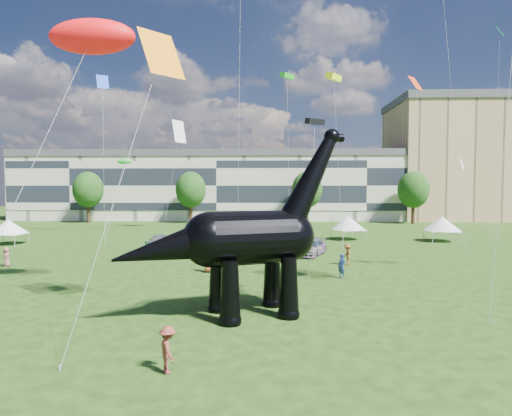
{
  "coord_description": "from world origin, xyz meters",
  "views": [
    {
      "loc": [
        1.82,
        -20.35,
        6.49
      ],
      "look_at": [
        0.84,
        8.0,
        5.0
      ],
      "focal_mm": 30.0,
      "sensor_mm": 36.0,
      "label": 1
    }
  ],
  "objects": [
    {
      "name": "kites",
      "position": [
        -6.98,
        9.44,
        15.75
      ],
      "size": [
        59.3,
        47.78,
        29.29
      ],
      "color": "#FA1013",
      "rests_on": "ground"
    },
    {
      "name": "tree_mid_right",
      "position": [
        8.0,
        53.0,
        6.29
      ],
      "size": [
        5.2,
        5.2,
        9.44
      ],
      "color": "#382314",
      "rests_on": "ground"
    },
    {
      "name": "car_white",
      "position": [
        2.5,
        22.1,
        0.69
      ],
      "size": [
        5.42,
        3.53,
        1.39
      ],
      "primitive_type": "imported",
      "rotation": [
        0.0,
        0.0,
        1.31
      ],
      "color": "silver",
      "rests_on": "ground"
    },
    {
      "name": "ground",
      "position": [
        0.0,
        0.0,
        0.0
      ],
      "size": [
        220.0,
        220.0,
        0.0
      ],
      "primitive_type": "plane",
      "color": "#16330C",
      "rests_on": "ground"
    },
    {
      "name": "tree_mid_left",
      "position": [
        -12.0,
        53.0,
        6.29
      ],
      "size": [
        5.2,
        5.2,
        9.44
      ],
      "color": "#382314",
      "rests_on": "ground"
    },
    {
      "name": "tree_far_right",
      "position": [
        26.0,
        53.0,
        6.29
      ],
      "size": [
        5.2,
        5.2,
        9.44
      ],
      "color": "#382314",
      "rests_on": "ground"
    },
    {
      "name": "car_grey",
      "position": [
        -2.44,
        24.65,
        0.81
      ],
      "size": [
        5.19,
        2.95,
        1.62
      ],
      "primitive_type": "imported",
      "rotation": [
        0.0,
        0.0,
        1.84
      ],
      "color": "slate",
      "rests_on": "ground"
    },
    {
      "name": "gazebo_near",
      "position": [
        11.13,
        31.17,
        1.99
      ],
      "size": [
        5.24,
        5.24,
        2.83
      ],
      "rotation": [
        0.0,
        0.0,
        0.36
      ],
      "color": "silver",
      "rests_on": "ground"
    },
    {
      "name": "visitors",
      "position": [
        -5.14,
        13.39,
        0.85
      ],
      "size": [
        40.7,
        37.02,
        1.89
      ],
      "color": "brown",
      "rests_on": "ground"
    },
    {
      "name": "car_silver",
      "position": [
        -10.01,
        24.02,
        0.69
      ],
      "size": [
        1.76,
        4.12,
        1.39
      ],
      "primitive_type": "imported",
      "rotation": [
        0.0,
        0.0,
        -0.03
      ],
      "color": "#B0B1B5",
      "rests_on": "ground"
    },
    {
      "name": "car_dark",
      "position": [
        5.61,
        19.36,
        0.71
      ],
      "size": [
        3.69,
        5.26,
        1.41
      ],
      "primitive_type": "imported",
      "rotation": [
        0.0,
        0.0,
        -0.39
      ],
      "color": "#595960",
      "rests_on": "ground"
    },
    {
      "name": "gazebo_left",
      "position": [
        -27.17,
        25.66,
        1.94
      ],
      "size": [
        4.12,
        4.12,
        2.76
      ],
      "rotation": [
        0.0,
        0.0,
        0.04
      ],
      "color": "white",
      "rests_on": "ground"
    },
    {
      "name": "tree_far_left",
      "position": [
        -30.0,
        53.0,
        6.29
      ],
      "size": [
        5.2,
        5.2,
        9.44
      ],
      "color": "#382314",
      "rests_on": "ground"
    },
    {
      "name": "gazebo_far",
      "position": [
        21.74,
        29.87,
        2.04
      ],
      "size": [
        4.31,
        4.31,
        2.91
      ],
      "rotation": [
        0.0,
        0.0,
        -0.03
      ],
      "color": "silver",
      "rests_on": "ground"
    },
    {
      "name": "dinosaur_sculpture",
      "position": [
        0.42,
        0.66,
        3.72
      ],
      "size": [
        11.8,
        6.06,
        9.86
      ],
      "rotation": [
        0.0,
        0.0,
        0.38
      ],
      "color": "black",
      "rests_on": "ground"
    },
    {
      "name": "terrace_row",
      "position": [
        -8.0,
        62.0,
        6.0
      ],
      "size": [
        78.0,
        11.0,
        12.0
      ],
      "primitive_type": "cube",
      "color": "beige",
      "rests_on": "ground"
    },
    {
      "name": "apartment_block",
      "position": [
        40.0,
        65.0,
        11.0
      ],
      "size": [
        28.0,
        18.0,
        22.0
      ],
      "primitive_type": "cube",
      "color": "tan",
      "rests_on": "ground"
    }
  ]
}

